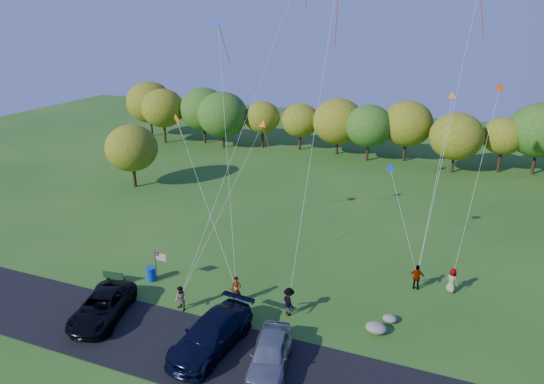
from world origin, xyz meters
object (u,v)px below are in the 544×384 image
at_px(flyer_b, 181,299).
at_px(minivan_navy, 211,334).
at_px(park_bench, 114,277).
at_px(flyer_a, 236,290).
at_px(minivan_dark, 102,307).
at_px(trash_barrel, 151,274).
at_px(minivan_silver, 270,354).
at_px(flyer_e, 452,281).
at_px(flyer_c, 289,302).
at_px(flyer_d, 417,277).

bearing_deg(flyer_b, minivan_navy, -14.05).
distance_m(flyer_b, park_bench, 6.34).
height_order(flyer_a, park_bench, flyer_a).
bearing_deg(minivan_dark, trash_barrel, 74.27).
bearing_deg(minivan_silver, flyer_e, 42.21).
bearing_deg(minivan_dark, flyer_b, 17.61).
distance_m(minivan_navy, flyer_c, 5.62).
bearing_deg(minivan_dark, minivan_navy, -15.62).
distance_m(minivan_silver, trash_barrel, 12.54).
xyz_separation_m(minivan_dark, flyer_e, (20.08, 11.35, 0.02)).
relative_size(flyer_b, trash_barrel, 1.67).
bearing_deg(park_bench, trash_barrel, 21.58).
bearing_deg(minivan_navy, minivan_silver, 2.48).
distance_m(flyer_a, flyer_d, 12.45).
relative_size(flyer_e, trash_barrel, 1.71).
xyz_separation_m(flyer_b, trash_barrel, (-3.99, 2.46, -0.34)).
xyz_separation_m(flyer_c, flyer_d, (7.16, 6.13, -0.02)).
distance_m(flyer_d, park_bench, 21.19).
bearing_deg(minivan_silver, park_bench, 152.03).
xyz_separation_m(flyer_a, park_bench, (-9.12, -0.96, -0.47)).
bearing_deg(minivan_navy, flyer_a, 104.92).
bearing_deg(minivan_dark, flyer_a, 19.26).
height_order(flyer_c, park_bench, flyer_c).
distance_m(flyer_e, park_bench, 23.50).
bearing_deg(minivan_silver, flyer_b, 147.17).
height_order(flyer_b, flyer_c, flyer_c).
height_order(minivan_silver, flyer_c, flyer_c).
bearing_deg(flyer_b, minivan_silver, 0.56).
bearing_deg(flyer_c, minivan_dark, 64.60).
height_order(minivan_navy, minivan_silver, minivan_navy).
distance_m(minivan_dark, flyer_b, 4.82).
bearing_deg(minivan_dark, flyer_d, 16.34).
distance_m(flyer_a, trash_barrel, 6.92).
bearing_deg(minivan_silver, trash_barrel, 143.48).
bearing_deg(park_bench, minivan_dark, -68.45).
relative_size(minivan_silver, flyer_a, 2.66).
bearing_deg(flyer_a, park_bench, 176.86).
relative_size(flyer_b, flyer_c, 0.90).
xyz_separation_m(minivan_navy, minivan_silver, (3.67, -0.23, -0.06)).
bearing_deg(minivan_navy, minivan_dark, -174.62).
bearing_deg(flyer_b, minivan_dark, -125.18).
height_order(minivan_dark, trash_barrel, minivan_dark).
bearing_deg(flyer_c, minivan_navy, 99.26).
relative_size(park_bench, trash_barrel, 1.58).
xyz_separation_m(flyer_a, trash_barrel, (-6.90, 0.32, -0.43)).
bearing_deg(flyer_e, minivan_silver, 88.38).
height_order(minivan_navy, trash_barrel, minivan_navy).
xyz_separation_m(minivan_dark, flyer_a, (6.97, 4.73, 0.09)).
relative_size(flyer_a, flyer_c, 1.00).
xyz_separation_m(flyer_b, flyer_e, (16.02, 8.76, 0.02)).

